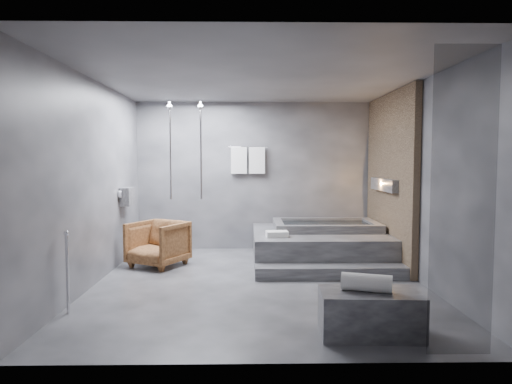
{
  "coord_description": "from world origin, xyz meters",
  "views": [
    {
      "loc": [
        -0.14,
        -6.21,
        1.7
      ],
      "look_at": [
        -0.03,
        0.3,
        1.25
      ],
      "focal_mm": 32.0,
      "sensor_mm": 36.0,
      "label": 1
    }
  ],
  "objects": [
    {
      "name": "room",
      "position": [
        0.4,
        0.24,
        1.73
      ],
      "size": [
        5.0,
        5.04,
        2.82
      ],
      "color": "#303032",
      "rests_on": "ground"
    },
    {
      "name": "tub_deck",
      "position": [
        1.05,
        1.45,
        0.25
      ],
      "size": [
        2.2,
        2.0,
        0.5
      ],
      "primitive_type": "cube",
      "color": "#353538",
      "rests_on": "ground"
    },
    {
      "name": "tub_step",
      "position": [
        1.05,
        0.27,
        0.09
      ],
      "size": [
        2.2,
        0.36,
        0.18
      ],
      "primitive_type": "cube",
      "color": "#353538",
      "rests_on": "ground"
    },
    {
      "name": "concrete_bench",
      "position": [
        1.04,
        -1.89,
        0.22
      ],
      "size": [
        0.99,
        0.58,
        0.43
      ],
      "primitive_type": "cube",
      "rotation": [
        0.0,
        0.0,
        -0.05
      ],
      "color": "#303032",
      "rests_on": "ground"
    },
    {
      "name": "driftwood_chair",
      "position": [
        -1.6,
        1.08,
        0.36
      ],
      "size": [
        1.06,
        1.07,
        0.73
      ],
      "primitive_type": "imported",
      "rotation": [
        0.0,
        0.0,
        -0.5
      ],
      "color": "#442511",
      "rests_on": "ground"
    },
    {
      "name": "rolled_towel",
      "position": [
        1.0,
        -1.88,
        0.52
      ],
      "size": [
        0.51,
        0.31,
        0.17
      ],
      "primitive_type": "cylinder",
      "rotation": [
        0.0,
        1.57,
        -0.32
      ],
      "color": "silver",
      "rests_on": "concrete_bench"
    },
    {
      "name": "deck_towel",
      "position": [
        0.31,
        0.89,
        0.54
      ],
      "size": [
        0.35,
        0.27,
        0.09
      ],
      "primitive_type": "cube",
      "rotation": [
        0.0,
        0.0,
        0.07
      ],
      "color": "white",
      "rests_on": "tub_deck"
    }
  ]
}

